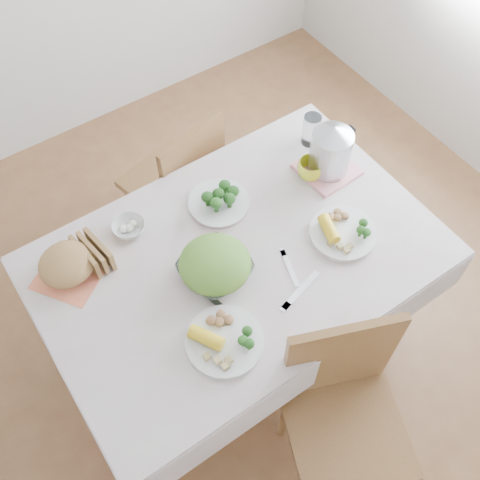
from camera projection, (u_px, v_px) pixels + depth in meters
floor at (239, 339)px, 2.76m from camera, size 3.60×3.60×0.00m
dining_table at (239, 303)px, 2.45m from camera, size 1.40×0.90×0.75m
tablecloth at (239, 256)px, 2.13m from camera, size 1.50×1.00×0.01m
chair_near at (347, 431)px, 2.05m from camera, size 0.55×0.55×0.94m
chair_far at (171, 176)px, 2.74m from camera, size 0.48×0.48×0.88m
salad_bowl at (215, 269)px, 2.06m from camera, size 0.29×0.29×0.06m
dinner_plate_left at (225, 341)px, 1.92m from camera, size 0.31×0.31×0.02m
dinner_plate_right at (343, 233)px, 2.17m from camera, size 0.37×0.37×0.02m
broccoli_plate at (219, 203)px, 2.25m from camera, size 0.29×0.29×0.02m
napkin at (71, 273)px, 2.08m from camera, size 0.32×0.32×0.00m
bread_loaf at (67, 265)px, 2.03m from camera, size 0.22×0.21×0.12m
fruit_bowl at (129, 228)px, 2.17m from camera, size 0.15×0.15×0.04m
yellow_mug at (311, 169)px, 2.31m from camera, size 0.14×0.14×0.09m
glass_tumbler at (311, 131)px, 2.41m from camera, size 0.10×0.10×0.15m
pink_tray at (327, 169)px, 2.36m from camera, size 0.23×0.23×0.02m
electric_kettle at (331, 151)px, 2.27m from camera, size 0.21×0.21×0.24m
fork_left at (214, 300)px, 2.02m from camera, size 0.06×0.19×0.00m
fork_right at (290, 268)px, 2.09m from camera, size 0.07×0.17×0.00m
knife at (301, 290)px, 2.04m from camera, size 0.20×0.07×0.00m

